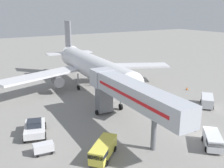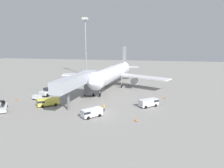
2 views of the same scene
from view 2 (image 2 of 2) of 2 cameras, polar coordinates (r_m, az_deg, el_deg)
ground_plane at (r=47.81m, az=-2.78°, el=-7.94°), size 300.00×300.00×0.00m
airplane_at_gate at (r=73.70m, az=0.37°, el=3.03°), size 40.10×42.21×14.41m
jet_bridge at (r=54.98m, az=-9.24°, el=0.79°), size 4.12×21.67×7.71m
pushback_tug at (r=66.00m, az=-17.17°, el=-2.04°), size 4.24×5.80×2.40m
belt_loader_truck at (r=55.94m, az=-27.87°, el=-5.58°), size 5.49×6.46×3.27m
service_van_mid_right at (r=44.98m, az=-5.75°, el=-7.80°), size 4.44×4.62×1.84m
service_van_outer_right at (r=52.84m, az=10.16°, el=-4.98°), size 5.10×4.78×1.91m
service_van_rear_right at (r=54.90m, az=-17.40°, el=-4.70°), size 5.25×4.91×1.93m
baggage_cart_far_left at (r=61.80m, az=-19.97°, el=-3.45°), size 2.60×1.60×1.38m
ground_crew_worker_foreground at (r=48.50m, az=-2.21°, el=-6.56°), size 0.44×0.44×1.66m
safety_cone_alpha at (r=42.95m, az=6.66°, el=-9.76°), size 0.47×0.47×0.71m
safety_cone_bravo at (r=63.94m, az=-24.95°, el=-3.71°), size 0.50×0.50×0.76m
safety_cone_charlie at (r=61.56m, az=14.47°, el=-3.57°), size 0.47×0.47×0.72m
apron_light_mast at (r=102.57m, az=-7.34°, el=12.93°), size 2.40×2.40×27.66m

